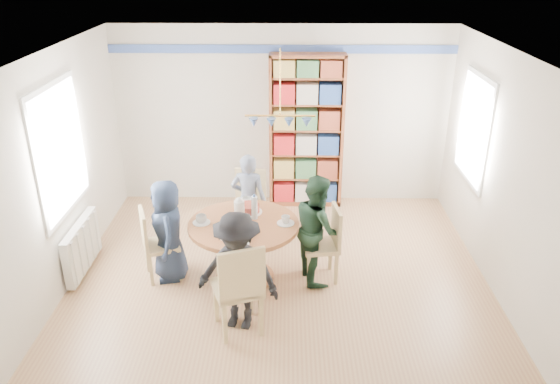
{
  "coord_description": "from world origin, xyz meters",
  "views": [
    {
      "loc": [
        0.09,
        -5.45,
        3.7
      ],
      "look_at": [
        0.0,
        0.4,
        1.05
      ],
      "focal_mm": 35.0,
      "sensor_mm": 36.0,
      "label": 1
    }
  ],
  "objects_px": {
    "chair_left": "(154,241)",
    "chair_right": "(327,240)",
    "person_left": "(168,231)",
    "person_right": "(317,228)",
    "person_near": "(238,272)",
    "radiator": "(82,246)",
    "dining_table": "(244,238)",
    "bookshelf": "(306,133)",
    "chair_far": "(249,201)",
    "chair_near": "(239,286)",
    "person_far": "(249,200)"
  },
  "relations": [
    {
      "from": "dining_table",
      "to": "chair_left",
      "type": "bearing_deg",
      "value": 179.9
    },
    {
      "from": "chair_far",
      "to": "chair_near",
      "type": "distance_m",
      "value": 2.1
    },
    {
      "from": "chair_far",
      "to": "person_near",
      "type": "height_order",
      "value": "person_near"
    },
    {
      "from": "person_near",
      "to": "person_right",
      "type": "bearing_deg",
      "value": 60.98
    },
    {
      "from": "person_right",
      "to": "person_near",
      "type": "relative_size",
      "value": 1.0
    },
    {
      "from": "dining_table",
      "to": "chair_far",
      "type": "relative_size",
      "value": 1.35
    },
    {
      "from": "person_right",
      "to": "person_far",
      "type": "distance_m",
      "value": 1.19
    },
    {
      "from": "person_near",
      "to": "dining_table",
      "type": "bearing_deg",
      "value": 103.72
    },
    {
      "from": "chair_left",
      "to": "chair_far",
      "type": "relative_size",
      "value": 0.94
    },
    {
      "from": "chair_near",
      "to": "person_near",
      "type": "distance_m",
      "value": 0.16
    },
    {
      "from": "bookshelf",
      "to": "chair_left",
      "type": "bearing_deg",
      "value": -130.58
    },
    {
      "from": "person_right",
      "to": "bookshelf",
      "type": "height_order",
      "value": "bookshelf"
    },
    {
      "from": "person_left",
      "to": "bookshelf",
      "type": "xyz_separation_m",
      "value": [
        1.68,
        2.15,
        0.51
      ]
    },
    {
      "from": "chair_far",
      "to": "person_near",
      "type": "distance_m",
      "value": 1.96
    },
    {
      "from": "radiator",
      "to": "person_right",
      "type": "distance_m",
      "value": 2.88
    },
    {
      "from": "chair_far",
      "to": "bookshelf",
      "type": "height_order",
      "value": "bookshelf"
    },
    {
      "from": "person_far",
      "to": "bookshelf",
      "type": "distance_m",
      "value": 1.6
    },
    {
      "from": "chair_left",
      "to": "person_left",
      "type": "relative_size",
      "value": 0.72
    },
    {
      "from": "radiator",
      "to": "chair_right",
      "type": "distance_m",
      "value": 2.98
    },
    {
      "from": "chair_near",
      "to": "person_near",
      "type": "bearing_deg",
      "value": 99.47
    },
    {
      "from": "chair_left",
      "to": "person_near",
      "type": "relative_size",
      "value": 0.68
    },
    {
      "from": "chair_far",
      "to": "person_far",
      "type": "distance_m",
      "value": 0.22
    },
    {
      "from": "chair_left",
      "to": "person_left",
      "type": "xyz_separation_m",
      "value": [
        0.17,
        0.02,
        0.13
      ]
    },
    {
      "from": "radiator",
      "to": "person_near",
      "type": "relative_size",
      "value": 0.75
    },
    {
      "from": "person_right",
      "to": "bookshelf",
      "type": "relative_size",
      "value": 0.57
    },
    {
      "from": "chair_left",
      "to": "chair_right",
      "type": "xyz_separation_m",
      "value": [
        2.05,
        0.03,
        0.01
      ]
    },
    {
      "from": "chair_right",
      "to": "person_far",
      "type": "xyz_separation_m",
      "value": [
        -0.98,
        0.83,
        0.13
      ]
    },
    {
      "from": "chair_near",
      "to": "person_left",
      "type": "height_order",
      "value": "person_left"
    },
    {
      "from": "chair_right",
      "to": "person_right",
      "type": "height_order",
      "value": "person_right"
    },
    {
      "from": "person_right",
      "to": "person_far",
      "type": "bearing_deg",
      "value": 34.08
    },
    {
      "from": "bookshelf",
      "to": "radiator",
      "type": "bearing_deg",
      "value": -143.7
    },
    {
      "from": "radiator",
      "to": "bookshelf",
      "type": "xyz_separation_m",
      "value": [
        2.78,
        2.04,
        0.79
      ]
    },
    {
      "from": "dining_table",
      "to": "bookshelf",
      "type": "relative_size",
      "value": 0.56
    },
    {
      "from": "dining_table",
      "to": "chair_near",
      "type": "bearing_deg",
      "value": -88.22
    },
    {
      "from": "person_right",
      "to": "chair_near",
      "type": "bearing_deg",
      "value": 130.07
    },
    {
      "from": "chair_right",
      "to": "person_right",
      "type": "distance_m",
      "value": 0.19
    },
    {
      "from": "chair_right",
      "to": "dining_table",
      "type": "bearing_deg",
      "value": -177.96
    },
    {
      "from": "chair_far",
      "to": "radiator",
      "type": "bearing_deg",
      "value": -154.91
    },
    {
      "from": "radiator",
      "to": "person_near",
      "type": "xyz_separation_m",
      "value": [
        2.0,
        -1.03,
        0.31
      ]
    },
    {
      "from": "chair_near",
      "to": "chair_right",
      "type": "bearing_deg",
      "value": 48.6
    },
    {
      "from": "chair_right",
      "to": "person_near",
      "type": "xyz_separation_m",
      "value": [
        -0.97,
        -0.94,
        0.15
      ]
    },
    {
      "from": "dining_table",
      "to": "chair_left",
      "type": "relative_size",
      "value": 1.43
    },
    {
      "from": "chair_right",
      "to": "person_far",
      "type": "relative_size",
      "value": 0.72
    },
    {
      "from": "dining_table",
      "to": "chair_near",
      "type": "xyz_separation_m",
      "value": [
        0.03,
        -1.04,
        0.03
      ]
    },
    {
      "from": "chair_left",
      "to": "chair_near",
      "type": "height_order",
      "value": "chair_near"
    },
    {
      "from": "dining_table",
      "to": "radiator",
      "type": "bearing_deg",
      "value": 176.43
    },
    {
      "from": "dining_table",
      "to": "person_left",
      "type": "xyz_separation_m",
      "value": [
        -0.9,
        0.02,
        0.08
      ]
    },
    {
      "from": "person_right",
      "to": "chair_left",
      "type": "bearing_deg",
      "value": 78.76
    },
    {
      "from": "chair_far",
      "to": "chair_near",
      "type": "bearing_deg",
      "value": -88.87
    },
    {
      "from": "chair_left",
      "to": "chair_right",
      "type": "distance_m",
      "value": 2.05
    }
  ]
}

